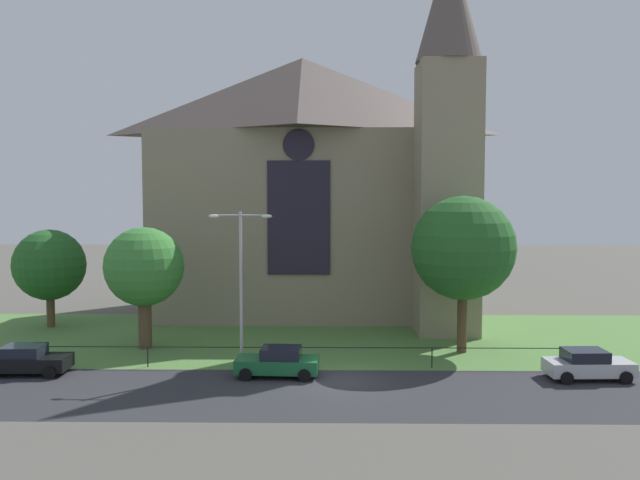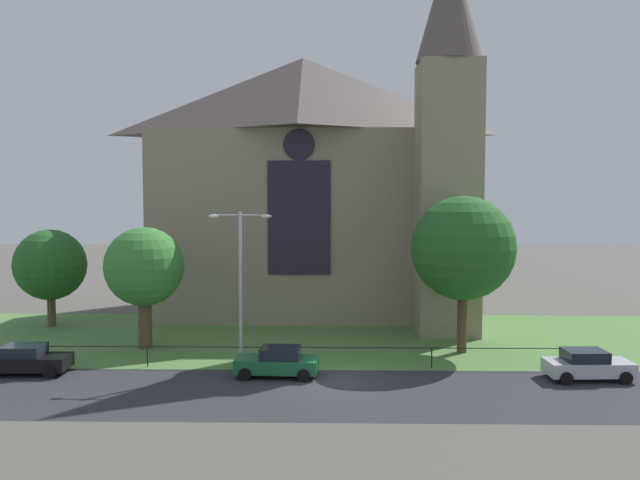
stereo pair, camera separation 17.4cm
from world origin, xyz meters
name	(u,v)px [view 1 (the left image)]	position (x,y,z in m)	size (l,w,h in m)	color
ground	(336,337)	(0.00, 10.00, 0.00)	(160.00, 160.00, 0.00)	#56544C
road_asphalt	(339,393)	(0.00, -2.00, 0.00)	(120.00, 8.00, 0.01)	#2D2D33
grass_verge	(337,344)	(0.00, 8.00, 0.00)	(120.00, 20.00, 0.01)	#517F3D
church_building	(312,183)	(-1.84, 18.95, 10.27)	(23.20, 16.20, 26.00)	gray
iron_railing	(289,350)	(-2.62, 2.50, 0.97)	(30.72, 0.07, 1.13)	black
tree_left_far	(49,265)	(-20.17, 13.16, 4.38)	(4.98, 4.98, 6.89)	brown
tree_right_near	(463,248)	(7.38, 6.11, 6.17)	(6.11, 6.11, 9.25)	#4C3823
tree_left_near	(144,268)	(-11.64, 6.80, 4.93)	(4.77, 4.77, 7.37)	brown
streetlamp_near	(241,269)	(-5.18, 2.40, 5.34)	(3.37, 0.26, 8.42)	#B2B2B7
parked_car_black	(27,360)	(-16.16, 1.00, 0.74)	(4.27, 2.16, 1.51)	black
parked_car_green	(278,362)	(-3.09, 0.79, 0.74)	(4.28, 2.20, 1.51)	#196033
parked_car_silver	(588,365)	(12.57, 0.51, 0.74)	(4.27, 2.17, 1.51)	#B7B7BC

